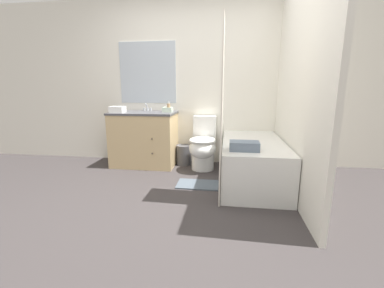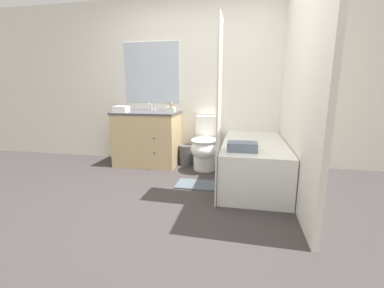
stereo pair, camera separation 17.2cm
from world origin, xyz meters
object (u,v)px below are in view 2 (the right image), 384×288
(tissue_box, at_px, (171,109))
(bath_towel_folded, at_px, (242,147))
(bathtub, at_px, (253,162))
(soap_dispenser, at_px, (171,108))
(hand_towel_folded, at_px, (121,109))
(sink_faucet, at_px, (151,108))
(vanity_cabinet, at_px, (147,138))
(bath_mat, at_px, (197,185))
(wastebasket, at_px, (187,155))
(toilet, at_px, (205,147))

(tissue_box, distance_m, bath_towel_folded, 1.53)
(bathtub, xyz_separation_m, bath_towel_folded, (-0.14, -0.51, 0.31))
(soap_dispenser, relative_size, hand_towel_folded, 0.79)
(sink_faucet, height_order, hand_towel_folded, sink_faucet)
(vanity_cabinet, xyz_separation_m, soap_dispenser, (0.39, -0.00, 0.47))
(sink_faucet, xyz_separation_m, bath_mat, (0.92, -0.96, -0.85))
(vanity_cabinet, relative_size, hand_towel_folded, 4.78)
(vanity_cabinet, bearing_deg, tissue_box, 5.05)
(wastebasket, xyz_separation_m, tissue_box, (-0.23, -0.07, 0.71))
(tissue_box, bearing_deg, soap_dispenser, -57.35)
(bathtub, relative_size, tissue_box, 11.22)
(bathtub, distance_m, wastebasket, 1.17)
(tissue_box, relative_size, bath_towel_folded, 0.45)
(soap_dispenser, relative_size, bath_towel_folded, 0.51)
(soap_dispenser, bearing_deg, tissue_box, 122.65)
(sink_faucet, relative_size, bath_towel_folded, 0.46)
(sink_faucet, distance_m, hand_towel_folded, 0.49)
(toilet, bearing_deg, tissue_box, 167.83)
(toilet, relative_size, soap_dispenser, 4.78)
(wastebasket, distance_m, soap_dispenser, 0.78)
(bathtub, bearing_deg, toilet, 148.62)
(tissue_box, relative_size, soap_dispenser, 0.88)
(toilet, distance_m, bathtub, 0.79)
(soap_dispenser, height_order, hand_towel_folded, soap_dispenser)
(sink_faucet, height_order, bath_towel_folded, sink_faucet)
(sink_faucet, bearing_deg, bathtub, -23.88)
(vanity_cabinet, relative_size, soap_dispenser, 6.06)
(sink_faucet, relative_size, hand_towel_folded, 0.70)
(toilet, bearing_deg, sink_faucet, 162.28)
(sink_faucet, relative_size, wastebasket, 0.46)
(wastebasket, bearing_deg, hand_towel_folded, -165.40)
(bathtub, relative_size, bath_mat, 3.07)
(vanity_cabinet, bearing_deg, bath_mat, -39.08)
(vanity_cabinet, height_order, soap_dispenser, soap_dispenser)
(hand_towel_folded, bearing_deg, bathtub, -10.38)
(sink_faucet, height_order, wastebasket, sink_faucet)
(sink_faucet, bearing_deg, bath_towel_folded, -40.05)
(bathtub, xyz_separation_m, bath_mat, (-0.67, -0.25, -0.26))
(wastebasket, distance_m, hand_towel_folded, 1.21)
(soap_dispenser, bearing_deg, vanity_cabinet, 179.46)
(bath_towel_folded, height_order, bath_mat, bath_towel_folded)
(sink_faucet, distance_m, soap_dispenser, 0.45)
(vanity_cabinet, bearing_deg, hand_towel_folded, -157.29)
(sink_faucet, distance_m, toilet, 1.09)
(hand_towel_folded, bearing_deg, wastebasket, 14.60)
(sink_faucet, distance_m, wastebasket, 0.93)
(sink_faucet, bearing_deg, vanity_cabinet, -90.00)
(bathtub, height_order, tissue_box, tissue_box)
(bathtub, bearing_deg, soap_dispenser, 157.62)
(tissue_box, bearing_deg, wastebasket, 16.85)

